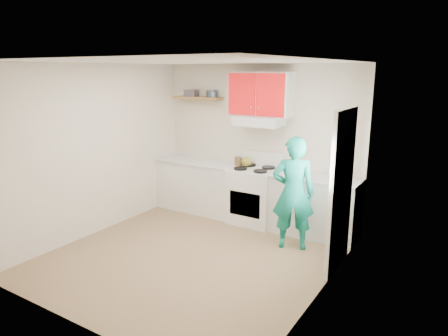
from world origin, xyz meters
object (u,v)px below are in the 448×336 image
Objects in this scene: tin at (212,94)px; kettle at (247,162)px; person at (293,193)px; stove at (254,196)px; crock at (238,162)px.

tin reaches higher than kettle.
kettle is at bearing -54.05° from person.
tin reaches higher than stove.
kettle is at bearing 155.34° from stove.
tin is at bearing -45.55° from person.
person reaches higher than crock.
kettle reaches higher than stove.
stove is at bearing -11.86° from tin.
person is at bearing -22.96° from tin.
stove is 5.75× the size of crock.
tin is at bearing 168.69° from crock.
tin is 1.22× the size of crock.
crock is 0.10× the size of person.
stove is 0.64m from crock.
person is (1.29, -0.68, -0.17)m from crock.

